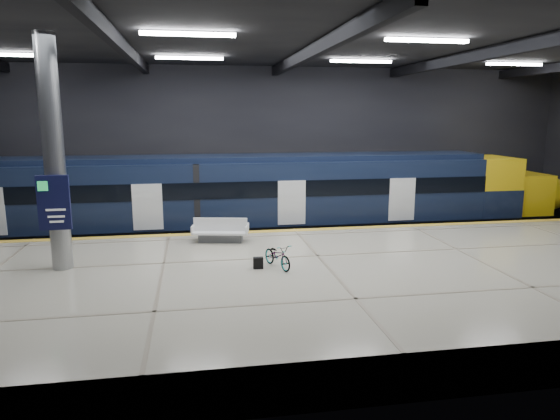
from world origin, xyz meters
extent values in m
plane|color=black|center=(0.00, 0.00, 0.00)|extent=(30.00, 30.00, 0.00)
cube|color=black|center=(0.00, 8.00, 4.00)|extent=(30.00, 0.10, 8.00)
cube|color=black|center=(0.00, -8.00, 4.00)|extent=(30.00, 0.10, 8.00)
cube|color=black|center=(0.00, 0.00, 8.00)|extent=(30.00, 16.00, 0.10)
cube|color=black|center=(-6.00, 0.00, 7.75)|extent=(0.25, 16.00, 0.40)
cube|color=black|center=(0.00, 0.00, 7.75)|extent=(0.25, 16.00, 0.40)
cube|color=black|center=(6.00, 0.00, 7.75)|extent=(0.25, 16.00, 0.40)
cube|color=white|center=(-4.00, -2.00, 7.88)|extent=(2.60, 0.18, 0.10)
cube|color=white|center=(3.00, -2.00, 7.88)|extent=(2.60, 0.18, 0.10)
cube|color=white|center=(-4.00, 4.00, 7.88)|extent=(2.60, 0.18, 0.10)
cube|color=white|center=(3.00, 4.00, 7.88)|extent=(2.60, 0.18, 0.10)
cube|color=white|center=(10.00, 4.00, 7.88)|extent=(2.60, 0.18, 0.10)
cube|color=#BBB39E|center=(0.00, -2.50, 0.55)|extent=(30.00, 11.00, 1.10)
cube|color=gold|center=(0.00, 2.75, 1.11)|extent=(30.00, 0.40, 0.01)
cube|color=gray|center=(0.00, 4.78, 0.08)|extent=(30.00, 0.08, 0.16)
cube|color=gray|center=(0.00, 6.22, 0.08)|extent=(30.00, 0.08, 0.16)
cube|color=black|center=(-2.89, 5.50, 0.55)|extent=(24.00, 2.58, 0.80)
cube|color=black|center=(-2.89, 5.50, 2.33)|extent=(24.00, 2.80, 2.75)
cube|color=black|center=(-2.89, 5.50, 3.82)|extent=(24.00, 2.30, 0.24)
cube|color=black|center=(-2.89, 4.09, 2.60)|extent=(24.00, 0.04, 0.70)
cube|color=white|center=(0.11, 4.08, 2.00)|extent=(1.20, 0.05, 1.90)
cube|color=yellow|center=(10.11, 5.50, 2.33)|extent=(2.00, 2.80, 2.75)
ellipsoid|color=yellow|center=(12.71, 5.50, 1.85)|extent=(3.60, 2.52, 1.90)
cube|color=black|center=(10.41, 5.50, 2.50)|extent=(1.60, 2.38, 0.80)
cube|color=#595B60|center=(-3.08, 1.40, 1.25)|extent=(1.65, 0.80, 0.30)
cube|color=white|center=(-3.08, 1.40, 1.47)|extent=(2.10, 1.22, 0.08)
cube|color=white|center=(-3.08, 1.40, 1.75)|extent=(1.95, 0.47, 0.49)
cube|color=white|center=(-4.05, 1.60, 1.59)|extent=(0.23, 0.83, 0.30)
cube|color=white|center=(-2.11, 1.20, 1.59)|extent=(0.23, 0.83, 0.30)
imported|color=#99999E|center=(-1.53, -2.07, 1.48)|extent=(1.00, 1.52, 0.75)
cube|color=black|center=(-2.13, -2.07, 1.28)|extent=(0.31, 0.20, 0.35)
cylinder|color=#9EA0A5|center=(-8.00, -1.00, 4.55)|extent=(0.60, 0.60, 6.90)
cube|color=#0F1239|center=(-8.00, -1.42, 3.20)|extent=(0.90, 0.12, 1.60)
camera|label=1|loc=(-3.94, -16.55, 5.71)|focal=32.00mm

